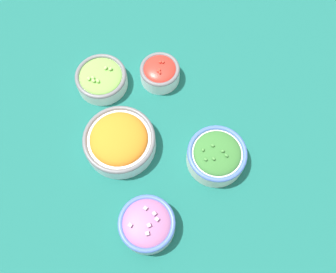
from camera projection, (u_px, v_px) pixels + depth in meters
ground_plane at (168, 141)px, 1.01m from camera, size 3.00×3.00×0.00m
bowl_carrots at (119, 141)px, 0.97m from camera, size 0.19×0.19×0.08m
bowl_cherry_tomatoes at (160, 72)px, 1.05m from camera, size 0.11×0.11×0.07m
bowl_broccoli at (217, 155)px, 0.95m from camera, size 0.15×0.15×0.08m
bowl_lettuce at (101, 78)px, 1.05m from camera, size 0.14×0.14×0.06m
bowl_red_onion at (147, 224)px, 0.89m from camera, size 0.14×0.14×0.07m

